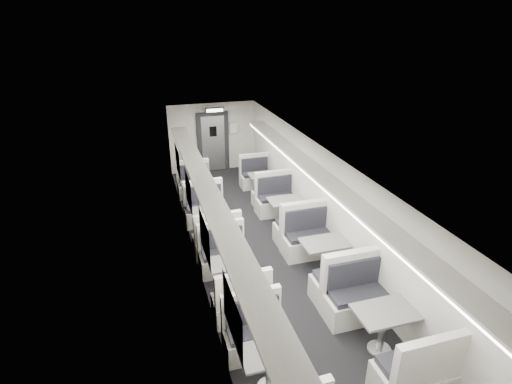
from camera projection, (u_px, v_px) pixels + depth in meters
room at (265, 211)px, 8.69m from camera, size 3.24×12.24×2.64m
booth_left_a at (198, 194)px, 11.58m from camera, size 1.01×2.04×1.09m
booth_left_b at (210, 223)px, 9.89m from camera, size 1.07×2.18×1.16m
booth_left_c at (231, 276)px, 7.92m from camera, size 1.02×2.08×1.11m
booth_left_d at (269, 370)px, 5.85m from camera, size 1.00×2.03×1.09m
booth_right_a at (262, 185)px, 12.24m from camera, size 0.98×1.99×1.06m
booth_right_b at (286, 213)px, 10.40m from camera, size 1.10×2.23×1.19m
booth_right_c at (323, 258)px, 8.44m from camera, size 1.14×2.32×1.24m
booth_right_d at (382, 330)px, 6.49m from camera, size 1.16×2.35×1.26m
passenger at (206, 191)px, 10.78m from camera, size 0.65×0.53×1.53m
window_a at (178, 161)px, 11.22m from camera, size 0.02×1.18×0.84m
window_b at (188, 192)px, 9.30m from camera, size 0.02×1.18×0.84m
window_c at (205, 238)px, 7.37m from camera, size 0.02×1.18×0.84m
window_d at (233, 317)px, 5.44m from camera, size 0.02×1.18×0.84m
luggage_rack_left at (209, 194)px, 7.82m from camera, size 0.46×10.40×0.09m
luggage_rack_right at (325, 180)px, 8.47m from camera, size 0.46×10.40×0.09m
vestibule_door at (213, 142)px, 13.96m from camera, size 1.10×0.13×2.10m
exit_sign at (214, 110)px, 13.02m from camera, size 0.62×0.12×0.16m
wall_notice at (234, 128)px, 13.95m from camera, size 0.32×0.02×0.40m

